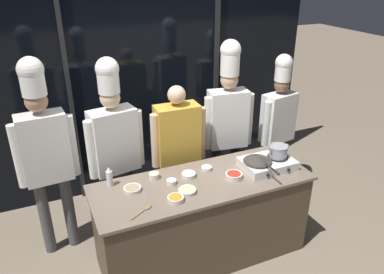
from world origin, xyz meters
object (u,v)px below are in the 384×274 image
person_guest (178,144)px  frying_pan (258,159)px  prep_bowl_garlic (171,182)px  prep_bowl_bean_sprouts (189,174)px  chef_head (45,146)px  prep_bowl_chili_flakes (234,175)px  chef_sous (114,141)px  chef_line (228,117)px  squeeze_bottle_clear (109,177)px  chef_pastry (278,117)px  prep_bowl_mushrooms (132,189)px  portable_stove (267,163)px  prep_bowl_chicken (154,175)px  stock_pot (278,151)px  serving_spoon_slotted (145,209)px  prep_bowl_carrots (176,199)px  prep_bowl_rice (207,168)px  prep_bowl_ginger (187,190)px

person_guest → frying_pan: bearing=132.6°
prep_bowl_garlic → prep_bowl_bean_sprouts: prep_bowl_garlic is taller
chef_head → prep_bowl_chili_flakes: bearing=150.5°
chef_sous → frying_pan: bearing=140.6°
frying_pan → prep_bowl_bean_sprouts: 0.69m
person_guest → chef_line: size_ratio=0.80×
frying_pan → squeeze_bottle_clear: bearing=167.8°
chef_head → chef_sous: bearing=174.0°
prep_bowl_chili_flakes → chef_head: chef_head is taller
squeeze_bottle_clear → chef_pastry: bearing=11.4°
prep_bowl_mushrooms → chef_line: 1.44m
squeeze_bottle_clear → prep_bowl_garlic: squeeze_bottle_clear is taller
portable_stove → prep_bowl_chicken: portable_stove is taller
stock_pot → person_guest: 1.05m
prep_bowl_garlic → chef_line: bearing=34.4°
portable_stove → squeeze_bottle_clear: squeeze_bottle_clear is taller
serving_spoon_slotted → chef_head: chef_head is taller
frying_pan → stock_pot: bearing=1.0°
prep_bowl_garlic → prep_bowl_chili_flakes: prep_bowl_chili_flakes is taller
portable_stove → prep_bowl_mushrooms: (-1.34, 0.14, -0.03)m
chef_line → chef_pastry: (0.70, -0.00, -0.12)m
prep_bowl_chili_flakes → chef_head: size_ratio=0.08×
chef_sous → stock_pot: bearing=144.8°
prep_bowl_carrots → prep_bowl_garlic: size_ratio=1.55×
prep_bowl_rice → prep_bowl_mushrooms: (-0.77, -0.06, 0.00)m
prep_bowl_chicken → person_guest: size_ratio=0.06×
prep_bowl_bean_sprouts → chef_pastry: 1.55m
prep_bowl_bean_sprouts → portable_stove: bearing=-11.3°
stock_pot → prep_bowl_garlic: (-1.10, 0.10, -0.14)m
prep_bowl_chicken → prep_bowl_chili_flakes: bearing=-23.1°
prep_bowl_carrots → prep_bowl_bean_sprouts: size_ratio=1.05×
person_guest → chef_line: 0.67m
portable_stove → chef_pastry: (0.64, 0.73, 0.11)m
stock_pot → chef_head: size_ratio=0.10×
prep_bowl_chicken → prep_bowl_bean_sprouts: size_ratio=0.72×
prep_bowl_chicken → prep_bowl_mushrooms: prep_bowl_chicken is taller
prep_bowl_bean_sprouts → prep_bowl_rice: prep_bowl_bean_sprouts is taller
stock_pot → frying_pan: bearing=-179.0°
prep_bowl_chili_flakes → prep_bowl_mushrooms: size_ratio=1.01×
portable_stove → prep_bowl_chili_flakes: portable_stove is taller
person_guest → prep_bowl_chicken: bearing=46.2°
stock_pot → prep_bowl_ginger: size_ratio=1.29×
prep_bowl_garlic → chef_pastry: 1.75m
frying_pan → prep_bowl_carrots: 0.95m
prep_bowl_chicken → prep_bowl_mushrooms: bearing=-153.8°
prep_bowl_chili_flakes → serving_spoon_slotted: bearing=-171.1°
frying_pan → prep_bowl_mushrooms: size_ratio=3.02×
prep_bowl_rice → chef_line: 0.79m
prep_bowl_bean_sprouts → chef_pastry: (1.43, 0.58, 0.14)m
squeeze_bottle_clear → chef_head: (-0.49, 0.43, 0.22)m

